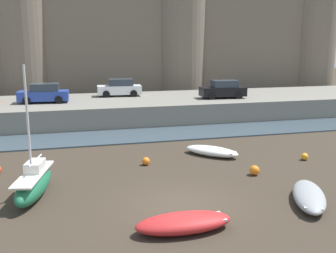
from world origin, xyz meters
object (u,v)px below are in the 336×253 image
Objects in this scene: car_quay_west at (223,90)px; mooring_buoy_mid_mud at (254,170)px; sailboat_foreground_right at (34,183)px; rowboat_foreground_centre at (184,222)px; rowboat_midflat_right at (309,196)px; car_quay_centre_east at (120,88)px; car_quay_centre_west at (44,93)px; rowboat_near_channel_right at (212,151)px; mooring_buoy_near_channel at (305,157)px; mooring_buoy_off_centre at (146,161)px.

mooring_buoy_mid_mud is at bearing -106.64° from car_quay_west.
sailboat_foreground_right reaches higher than rowboat_foreground_centre.
rowboat_midflat_right is 23.96m from car_quay_centre_east.
car_quay_west is at bearing 78.12° from rowboat_midflat_right.
rowboat_foreground_centre is at bearing -92.52° from car_quay_centre_east.
mooring_buoy_mid_mud is 16.54m from car_quay_west.
car_quay_centre_west is 1.00× the size of car_quay_west.
rowboat_foreground_centre is 6.96× the size of mooring_buoy_mid_mud.
rowboat_midflat_right is 0.94× the size of car_quay_west.
car_quay_centre_east reaches higher than rowboat_near_channel_right.
rowboat_foreground_centre is 0.85× the size of car_quay_west.
sailboat_foreground_right is 1.63× the size of rowboat_foreground_centre.
mooring_buoy_mid_mud is at bearing 1.30° from sailboat_foreground_right.
rowboat_midflat_right is 9.45× the size of mooring_buoy_near_channel.
car_quay_centre_west reaches higher than rowboat_foreground_centre.
rowboat_near_channel_right reaches higher than mooring_buoy_near_channel.
sailboat_foreground_right is (-11.38, 3.66, 0.33)m from rowboat_midflat_right.
mooring_buoy_off_centre is (5.71, 3.35, -0.44)m from sailboat_foreground_right.
rowboat_foreground_centre is 24.59m from car_quay_centre_east.
mooring_buoy_off_centre is 5.97m from mooring_buoy_mid_mud.
sailboat_foreground_right is 1.39× the size of car_quay_centre_east.
sailboat_foreground_right reaches higher than mooring_buoy_mid_mud.
mooring_buoy_off_centre is (-4.25, -0.84, -0.08)m from rowboat_near_channel_right.
sailboat_foreground_right reaches higher than car_quay_centre_east.
car_quay_centre_east reaches higher than mooring_buoy_off_centre.
car_quay_centre_west is at bearing 128.34° from rowboat_near_channel_right.
mooring_buoy_near_channel is 0.94× the size of mooring_buoy_off_centre.
mooring_buoy_mid_mud is (0.84, -3.95, -0.04)m from rowboat_near_channel_right.
car_quay_centre_west is at bearing 90.73° from sailboat_foreground_right.
rowboat_foreground_centre is at bearing -136.88° from mooring_buoy_mid_mud.
rowboat_foreground_centre is at bearing -144.57° from mooring_buoy_near_channel.
sailboat_foreground_right reaches higher than rowboat_midflat_right.
rowboat_midflat_right is at bearing -78.29° from car_quay_centre_east.
car_quay_centre_east is at bearing 71.64° from sailboat_foreground_right.
car_quay_west is at bearing -4.15° from car_quay_centre_west.
sailboat_foreground_right is at bearing -172.56° from mooring_buoy_near_channel.
mooring_buoy_near_channel is (3.51, 5.61, -0.12)m from rowboat_midflat_right.
mooring_buoy_mid_mud is (-4.08, -1.70, 0.05)m from mooring_buoy_near_channel.
car_quay_west reaches higher than rowboat_near_channel_right.
sailboat_foreground_right is at bearing -108.36° from car_quay_centre_east.
rowboat_midflat_right is at bearing -101.88° from car_quay_west.
car_quay_centre_east reaches higher than rowboat_midflat_right.
car_quay_centre_west reaches higher than mooring_buoy_off_centre.
car_quay_centre_west is (-15.11, 15.13, 2.35)m from mooring_buoy_near_channel.
mooring_buoy_off_centre is at bearing 148.65° from mooring_buoy_mid_mud.
rowboat_near_channel_right is 0.80× the size of car_quay_centre_east.
rowboat_midflat_right reaches higher than mooring_buoy_off_centre.
rowboat_near_channel_right is 0.80× the size of car_quay_west.
mooring_buoy_near_channel is (14.89, 1.94, -0.45)m from sailboat_foreground_right.
rowboat_midflat_right is 9.02m from mooring_buoy_off_centre.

